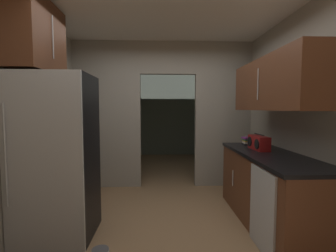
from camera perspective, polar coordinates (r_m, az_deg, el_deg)
name	(u,v)px	position (r m, az deg, el deg)	size (l,w,h in m)	color
ground	(166,232)	(3.13, -0.44, -23.37)	(20.00, 20.00, 0.00)	#93704C
kitchen_overhead_slab	(165,14)	(3.53, -0.77, 24.62)	(3.64, 7.48, 0.06)	silver
kitchen_partition	(161,110)	(4.52, -1.54, 3.77)	(3.24, 0.12, 2.65)	#9E998C
adjoining_room_shell	(161,113)	(6.63, -1.53, 3.07)	(3.24, 3.19, 2.65)	gray
kitchen_flank_right	(333,120)	(2.98, 33.96, 1.10)	(0.10, 4.24, 2.65)	#9E998C
refrigerator	(57,157)	(3.01, -24.45, -6.57)	(0.79, 0.73, 1.82)	black
lower_cabinet_run	(270,189)	(3.36, 22.58, -13.46)	(0.68, 1.93, 0.90)	brown
dishwasher	(262,210)	(2.78, 21.01, -17.87)	(0.02, 0.56, 0.84)	#B7BABC
upper_cabinet_counterside	(273,84)	(3.22, 23.21, 8.91)	(0.36, 1.74, 0.62)	brown
upper_cabinet_fridgeside	(36,37)	(3.24, -28.32, 17.78)	(0.36, 0.86, 0.79)	brown
boombox	(259,143)	(3.49, 20.34, -3.66)	(0.16, 0.41, 0.21)	maroon
book_stack	(247,141)	(3.88, 17.99, -3.34)	(0.15, 0.17, 0.12)	black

